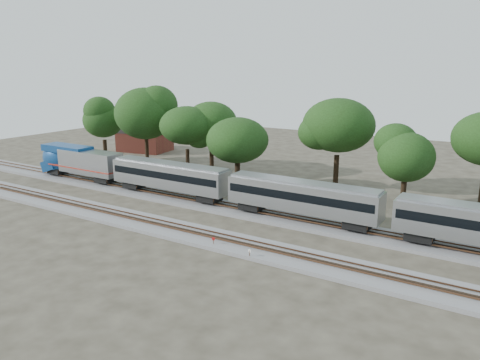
{
  "coord_description": "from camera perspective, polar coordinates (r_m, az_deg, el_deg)",
  "views": [
    {
      "loc": [
        32.41,
        -42.18,
        18.21
      ],
      "look_at": [
        3.06,
        5.0,
        4.46
      ],
      "focal_mm": 35.0,
      "sensor_mm": 36.0,
      "label": 1
    }
  ],
  "objects": [
    {
      "name": "brick_building",
      "position": [
        103.33,
        -11.54,
        4.88
      ],
      "size": [
        11.35,
        8.78,
        4.99
      ],
      "rotation": [
        0.0,
        0.0,
        0.15
      ],
      "color": "brown",
      "rests_on": "ground"
    },
    {
      "name": "tree_3",
      "position": [
        78.74,
        -3.54,
        7.07
      ],
      "size": [
        9.04,
        9.04,
        12.75
      ],
      "color": "black",
      "rests_on": "ground"
    },
    {
      "name": "switch_lever",
      "position": [
        46.94,
        -1.59,
        -8.74
      ],
      "size": [
        0.56,
        0.42,
        0.3
      ],
      "primitive_type": "cube",
      "rotation": [
        0.0,
        0.0,
        0.27
      ],
      "color": "#512D19",
      "rests_on": "ground"
    },
    {
      "name": "switch_stand_white",
      "position": [
        45.2,
        1.17,
        -8.89
      ],
      "size": [
        0.35,
        0.11,
        1.1
      ],
      "rotation": [
        0.0,
        0.0,
        -0.23
      ],
      "color": "#512D19",
      "rests_on": "ground"
    },
    {
      "name": "tree_4",
      "position": [
        68.98,
        -0.32,
        4.86
      ],
      "size": [
        7.52,
        7.52,
        10.61
      ],
      "color": "black",
      "rests_on": "ground"
    },
    {
      "name": "track_far",
      "position": [
        60.79,
        -1.95,
        -3.34
      ],
      "size": [
        160.0,
        5.0,
        0.73
      ],
      "color": "slate",
      "rests_on": "ground"
    },
    {
      "name": "switch_stand_red",
      "position": [
        48.18,
        -3.26,
        -7.43
      ],
      "size": [
        0.35,
        0.1,
        1.11
      ],
      "rotation": [
        0.0,
        0.0,
        0.2
      ],
      "color": "#512D19",
      "rests_on": "ground"
    },
    {
      "name": "tree_2",
      "position": [
        77.33,
        -6.52,
        6.62
      ],
      "size": [
        8.69,
        8.69,
        12.25
      ],
      "color": "black",
      "rests_on": "ground"
    },
    {
      "name": "tree_1",
      "position": [
        84.66,
        -11.49,
        7.94
      ],
      "size": [
        10.0,
        10.0,
        14.1
      ],
      "color": "black",
      "rests_on": "ground"
    },
    {
      "name": "tree_0",
      "position": [
        92.21,
        -16.34,
        6.98
      ],
      "size": [
        8.14,
        8.14,
        11.48
      ],
      "color": "black",
      "rests_on": "ground"
    },
    {
      "name": "track_near",
      "position": [
        53.21,
        -7.98,
        -6.02
      ],
      "size": [
        160.0,
        5.0,
        0.73
      ],
      "color": "slate",
      "rests_on": "ground"
    },
    {
      "name": "tree_5",
      "position": [
        69.9,
        11.9,
        6.53
      ],
      "size": [
        9.78,
        9.78,
        13.78
      ],
      "color": "black",
      "rests_on": "ground"
    },
    {
      "name": "ground",
      "position": [
        56.22,
        -5.37,
        -5.07
      ],
      "size": [
        160.0,
        160.0,
        0.0
      ],
      "primitive_type": "plane",
      "color": "#383328",
      "rests_on": "ground"
    },
    {
      "name": "tree_6",
      "position": [
        62.94,
        19.61,
        2.63
      ],
      "size": [
        6.93,
        6.93,
        9.76
      ],
      "color": "black",
      "rests_on": "ground"
    }
  ]
}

